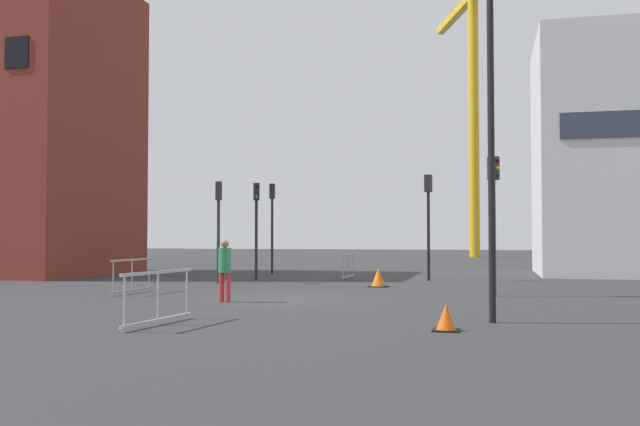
{
  "coord_description": "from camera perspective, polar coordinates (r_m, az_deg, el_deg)",
  "views": [
    {
      "loc": [
        5.62,
        -18.7,
        1.75
      ],
      "look_at": [
        0.0,
        4.37,
        2.57
      ],
      "focal_mm": 39.31,
      "sensor_mm": 36.0,
      "label": 1
    }
  ],
  "objects": [
    {
      "name": "brick_building",
      "position": [
        35.81,
        -22.11,
        6.53
      ],
      "size": [
        7.16,
        8.56,
        13.91
      ],
      "color": "maroon",
      "rests_on": "ground"
    },
    {
      "name": "traffic_cone_by_barrier",
      "position": [
        13.4,
        10.22,
        -8.45
      ],
      "size": [
        0.5,
        0.5,
        0.51
      ],
      "color": "black",
      "rests_on": "ground"
    },
    {
      "name": "ground",
      "position": [
        19.6,
        -3.04,
        -7.09
      ],
      "size": [
        160.0,
        160.0,
        0.0
      ],
      "primitive_type": "plane",
      "color": "#333335"
    },
    {
      "name": "safety_barrier_rear",
      "position": [
        29.45,
        2.33,
        -4.28
      ],
      "size": [
        0.09,
        2.23,
        1.08
      ],
      "color": "#9EA0A5",
      "rests_on": "ground"
    },
    {
      "name": "safety_barrier_mid_span",
      "position": [
        22.48,
        -15.05,
        -4.93
      ],
      "size": [
        0.14,
        2.34,
        1.08
      ],
      "color": "gray",
      "rests_on": "ground"
    },
    {
      "name": "safety_barrier_front",
      "position": [
        14.37,
        -13.05,
        -6.66
      ],
      "size": [
        0.32,
        2.46,
        1.08
      ],
      "color": "#B2B5BA",
      "rests_on": "ground"
    },
    {
      "name": "traffic_cone_striped",
      "position": [
        24.81,
        4.78,
        -5.27
      ],
      "size": [
        0.68,
        0.68,
        0.68
      ],
      "color": "black",
      "rests_on": "ground"
    },
    {
      "name": "traffic_light_verge",
      "position": [
        28.59,
        8.82,
        0.25
      ],
      "size": [
        0.32,
        0.39,
        4.27
      ],
      "color": "black",
      "rests_on": "ground"
    },
    {
      "name": "traffic_light_near",
      "position": [
        33.16,
        -3.91,
        -0.06
      ],
      "size": [
        0.28,
        0.38,
        4.28
      ],
      "color": "#232326",
      "rests_on": "ground"
    },
    {
      "name": "traffic_light_island",
      "position": [
        28.65,
        -5.2,
        -0.15
      ],
      "size": [
        0.33,
        0.39,
        3.96
      ],
      "color": "#232326",
      "rests_on": "ground"
    },
    {
      "name": "streetlamp_tall",
      "position": [
        14.79,
        14.12,
        7.77
      ],
      "size": [
        0.97,
        1.58,
        7.18
      ],
      "color": "black",
      "rests_on": "ground"
    },
    {
      "name": "pedestrian_walking",
      "position": [
        19.11,
        -7.76,
        -4.29
      ],
      "size": [
        0.34,
        0.34,
        1.67
      ],
      "color": "red",
      "rests_on": "ground"
    },
    {
      "name": "traffic_light_crosswalk",
      "position": [
        21.48,
        13.96,
        0.83
      ],
      "size": [
        0.37,
        0.37,
        4.15
      ],
      "color": "#2D2D30",
      "rests_on": "ground"
    },
    {
      "name": "traffic_light_corner",
      "position": [
        26.77,
        -8.27,
        -0.14
      ],
      "size": [
        0.34,
        0.39,
        3.85
      ],
      "color": "#2D2D30",
      "rests_on": "ground"
    },
    {
      "name": "construction_crane",
      "position": [
        64.03,
        12.29,
        10.45
      ],
      "size": [
        6.4,
        16.11,
        23.54
      ],
      "color": "gold",
      "rests_on": "ground"
    }
  ]
}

